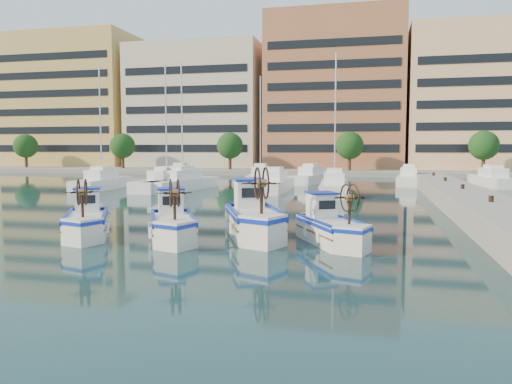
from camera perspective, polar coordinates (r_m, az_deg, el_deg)
The scene contains 8 objects.
ground at distance 21.62m, azimuth -7.06°, elevation -5.10°, with size 300.00×300.00×0.00m, color #1A4145.
quay at distance 28.68m, azimuth 24.40°, elevation -1.81°, with size 3.00×60.00×1.20m, color gray.
waterfront at distance 85.33m, azimuth 14.66°, elevation 9.76°, with size 180.00×40.00×25.60m.
yacht_marina at distance 48.69m, azimuth 1.75°, elevation 1.17°, with size 39.14×22.19×11.50m.
fishing_boat_a at distance 22.79m, azimuth -18.79°, elevation -2.99°, with size 3.33×4.28×2.58m.
fishing_boat_b at distance 21.09m, azimuth -9.55°, elevation -3.39°, with size 3.31×4.37×2.63m.
fishing_boat_c at distance 21.51m, azimuth -0.35°, elevation -2.83°, with size 3.65×5.09×3.06m.
fishing_boat_d at distance 20.14m, azimuth 8.49°, elevation -3.87°, with size 3.24×4.14×2.50m.
Camera 1 is at (7.43, -19.95, 3.78)m, focal length 35.00 mm.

